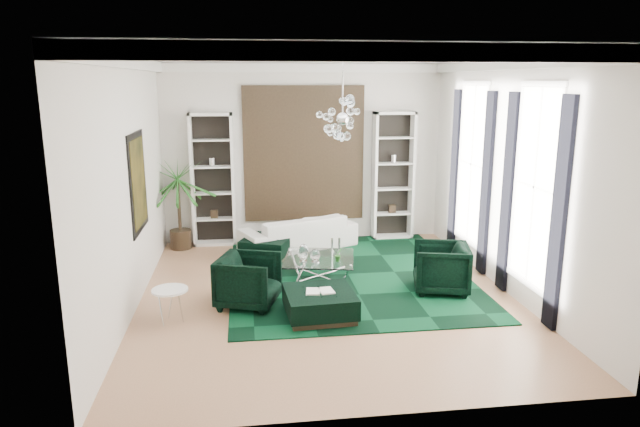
{
  "coord_description": "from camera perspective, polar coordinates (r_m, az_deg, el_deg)",
  "views": [
    {
      "loc": [
        -1.27,
        -8.73,
        3.44
      ],
      "look_at": [
        -0.04,
        0.5,
        1.27
      ],
      "focal_mm": 32.0,
      "sensor_mm": 36.0,
      "label": 1
    }
  ],
  "objects": [
    {
      "name": "palm",
      "position": [
        12.09,
        -14.0,
        2.07
      ],
      "size": [
        1.99,
        1.99,
        2.4
      ],
      "primitive_type": null,
      "rotation": [
        0.0,
        0.0,
        0.43
      ],
      "color": "#246821",
      "rests_on": "floor"
    },
    {
      "name": "window_near",
      "position": [
        9.05,
        20.67,
        2.48
      ],
      "size": [
        0.03,
        1.1,
        2.9
      ],
      "primitive_type": "cube",
      "color": "white",
      "rests_on": "wall_right"
    },
    {
      "name": "shelving_left",
      "position": [
        12.23,
        -10.67,
        3.31
      ],
      "size": [
        0.9,
        0.38,
        2.8
      ],
      "primitive_type": null,
      "color": "white",
      "rests_on": "floor"
    },
    {
      "name": "armchair_right",
      "position": [
        9.72,
        12.0,
        -5.35
      ],
      "size": [
        1.08,
        1.06,
        0.81
      ],
      "primitive_type": "imported",
      "rotation": [
        0.0,
        0.0,
        -1.82
      ],
      "color": "black",
      "rests_on": "floor"
    },
    {
      "name": "curtain_near_b",
      "position": [
        9.76,
        18.25,
        1.9
      ],
      "size": [
        0.07,
        0.3,
        3.25
      ],
      "primitive_type": "cube",
      "color": "black",
      "rests_on": "floor"
    },
    {
      "name": "ottoman_front",
      "position": [
        8.58,
        -0.03,
        -9.07
      ],
      "size": [
        1.06,
        1.06,
        0.4
      ],
      "primitive_type": "cube",
      "rotation": [
        0.0,
        0.0,
        0.06
      ],
      "color": "black",
      "rests_on": "floor"
    },
    {
      "name": "side_table",
      "position": [
        8.66,
        -14.69,
        -8.95
      ],
      "size": [
        0.69,
        0.69,
        0.5
      ],
      "primitive_type": "cylinder",
      "rotation": [
        0.0,
        0.0,
        -0.43
      ],
      "color": "white",
      "rests_on": "floor"
    },
    {
      "name": "wall_right",
      "position": [
        9.84,
        18.34,
        3.47
      ],
      "size": [
        0.02,
        7.0,
        3.8
      ],
      "primitive_type": "cube",
      "color": "silver",
      "rests_on": "ground"
    },
    {
      "name": "ottoman_side",
      "position": [
        11.43,
        -5.29,
        -3.39
      ],
      "size": [
        1.18,
        1.18,
        0.4
      ],
      "primitive_type": "cube",
      "rotation": [
        0.0,
        0.0,
        -0.4
      ],
      "color": "black",
      "rests_on": "floor"
    },
    {
      "name": "coffee_table",
      "position": [
        10.09,
        -0.09,
        -5.55
      ],
      "size": [
        1.4,
        1.4,
        0.41
      ],
      "primitive_type": null,
      "rotation": [
        0.0,
        0.0,
        -0.19
      ],
      "color": "white",
      "rests_on": "floor"
    },
    {
      "name": "wall_front",
      "position": [
        5.59,
        5.87,
        -2.95
      ],
      "size": [
        6.0,
        0.02,
        3.8
      ],
      "primitive_type": "cube",
      "color": "silver",
      "rests_on": "ground"
    },
    {
      "name": "wall_back",
      "position": [
        12.4,
        -1.65,
        6.0
      ],
      "size": [
        6.0,
        0.02,
        3.8
      ],
      "primitive_type": "cube",
      "color": "silver",
      "rests_on": "ground"
    },
    {
      "name": "painting",
      "position": [
        9.62,
        -17.67,
        2.99
      ],
      "size": [
        0.04,
        1.3,
        1.6
      ],
      "primitive_type": "cube",
      "color": "black",
      "rests_on": "wall_left"
    },
    {
      "name": "ceiling",
      "position": [
        8.83,
        0.73,
        15.53
      ],
      "size": [
        6.0,
        7.0,
        0.02
      ],
      "primitive_type": "cube",
      "color": "white",
      "rests_on": "ground"
    },
    {
      "name": "book",
      "position": [
        8.5,
        -0.03,
        -7.73
      ],
      "size": [
        0.42,
        0.28,
        0.03
      ],
      "primitive_type": "cube",
      "color": "white",
      "rests_on": "ottoman_front"
    },
    {
      "name": "curtain_near_a",
      "position": [
        8.41,
        22.79,
        -0.2
      ],
      "size": [
        0.07,
        0.3,
        3.25
      ],
      "primitive_type": "cube",
      "color": "black",
      "rests_on": "floor"
    },
    {
      "name": "wall_left",
      "position": [
        9.03,
        -18.58,
        2.63
      ],
      "size": [
        0.02,
        7.0,
        3.8
      ],
      "primitive_type": "cube",
      "color": "silver",
      "rests_on": "ground"
    },
    {
      "name": "sofa",
      "position": [
        11.92,
        -2.19,
        -1.9
      ],
      "size": [
        2.57,
        1.78,
        0.7
      ],
      "primitive_type": "imported",
      "rotation": [
        0.0,
        0.0,
        3.54
      ],
      "color": "silver",
      "rests_on": "floor"
    },
    {
      "name": "tapestry",
      "position": [
        12.35,
        -1.62,
        5.97
      ],
      "size": [
        2.5,
        0.06,
        2.8
      ],
      "primitive_type": "cube",
      "color": "black",
      "rests_on": "wall_back"
    },
    {
      "name": "table_plant",
      "position": [
        9.8,
        1.85,
        -4.13
      ],
      "size": [
        0.17,
        0.15,
        0.24
      ],
      "primitive_type": "imported",
      "rotation": [
        0.0,
        0.0,
        0.42
      ],
      "color": "#246821",
      "rests_on": "coffee_table"
    },
    {
      "name": "ceiling_medallion",
      "position": [
        9.13,
        0.45,
        15.21
      ],
      "size": [
        0.9,
        0.9,
        0.05
      ],
      "primitive_type": "cylinder",
      "color": "white",
      "rests_on": "ceiling"
    },
    {
      "name": "window_far",
      "position": [
        11.19,
        14.94,
        4.78
      ],
      "size": [
        0.03,
        1.1,
        2.9
      ],
      "primitive_type": "cube",
      "color": "white",
      "rests_on": "wall_right"
    },
    {
      "name": "shelving_right",
      "position": [
        12.63,
        7.32,
        3.74
      ],
      "size": [
        0.9,
        0.38,
        2.8
      ],
      "primitive_type": null,
      "color": "white",
      "rests_on": "floor"
    },
    {
      "name": "crown_molding",
      "position": [
        8.83,
        0.73,
        14.82
      ],
      "size": [
        6.0,
        7.0,
        0.18
      ],
      "primitive_type": null,
      "color": "white",
      "rests_on": "ceiling"
    },
    {
      "name": "curtain_far_a",
      "position": [
        10.51,
        16.29,
        2.8
      ],
      "size": [
        0.07,
        0.3,
        3.25
      ],
      "primitive_type": "cube",
      "color": "black",
      "rests_on": "floor"
    },
    {
      "name": "rug",
      "position": [
        10.42,
        2.8,
        -6.1
      ],
      "size": [
        4.2,
        5.0,
        0.02
      ],
      "primitive_type": "cube",
      "color": "black",
      "rests_on": "floor"
    },
    {
      "name": "curtain_far_b",
      "position": [
        11.93,
        13.3,
        4.16
      ],
      "size": [
        0.07,
        0.3,
        3.25
      ],
      "primitive_type": "cube",
      "color": "black",
      "rests_on": "floor"
    },
    {
      "name": "armchair_left",
      "position": [
        8.99,
        -7.15,
        -6.7
      ],
      "size": [
        1.13,
        1.11,
        0.81
      ],
      "primitive_type": "imported",
      "rotation": [
        0.0,
        0.0,
        1.24
      ],
      "color": "black",
      "rests_on": "floor"
    },
    {
      "name": "chandelier",
      "position": [
        9.13,
        2.26,
        9.42
      ],
      "size": [
        1.0,
        1.0,
        0.72
      ],
      "primitive_type": null,
      "rotation": [
        0.0,
        0.0,
        0.3
      ],
      "color": "white",
      "rests_on": "ceiling"
    },
    {
      "name": "floor",
      "position": [
        9.47,
        0.66,
        -8.22
      ],
      "size": [
        6.0,
        7.0,
        0.02
      ],
      "primitive_type": "cube",
      "color": "tan",
      "rests_on": "ground"
    }
  ]
}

